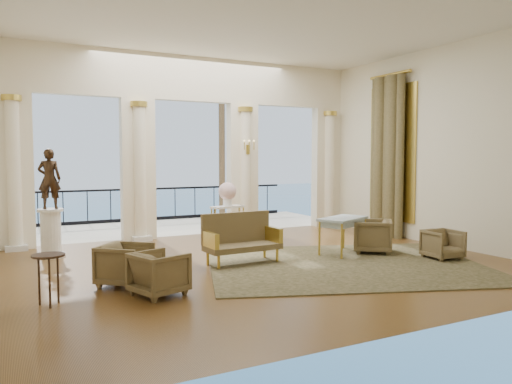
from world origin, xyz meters
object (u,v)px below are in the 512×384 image
armchair_c (373,234)px  side_table (48,262)px  armchair_a (125,263)px  pedestal (51,234)px  armchair_d (159,271)px  game_table (343,221)px  statue (49,179)px  settee (240,238)px  console_table (228,211)px  armchair_b (443,243)px

armchair_c → side_table: bearing=-41.3°
armchair_a → pedestal: (-0.81, 2.92, 0.11)m
armchair_d → game_table: (4.25, 1.26, 0.33)m
statue → pedestal: bearing=-29.3°
settee → statue: (-3.13, 2.23, 1.10)m
side_table → statue: bearing=84.5°
pedestal → statue: bearing=-45.0°
armchair_a → statue: 3.26m
console_table → side_table: bearing=-151.8°
armchair_d → pedestal: pedestal is taller
game_table → armchair_b: bearing=-67.2°
armchair_c → settee: (-2.88, 0.38, 0.08)m
armchair_c → game_table: (-0.64, 0.18, 0.30)m
armchair_c → statue: (-6.01, 2.61, 1.19)m
game_table → armchair_d: bearing=172.3°
settee → game_table: bearing=-7.8°
armchair_b → pedestal: 7.77m
armchair_a → armchair_d: size_ratio=1.03×
armchair_c → armchair_d: size_ratio=1.10×
armchair_c → pedestal: pedestal is taller
armchair_c → side_table: armchair_c is taller
console_table → settee: bearing=-123.4°
game_table → settee: bearing=150.6°
armchair_c → game_table: size_ratio=0.62×
pedestal → side_table: (-0.34, -3.51, 0.13)m
game_table → pedestal: size_ratio=1.29×
armchair_d → settee: bearing=-73.0°
armchair_c → statue: 6.66m
settee → console_table: settee is taller
statue → console_table: bearing=-157.1°
armchair_d → statue: bearing=-2.2°
settee → console_table: (0.97, 2.75, 0.20)m
armchair_b → settee: size_ratio=0.44×
armchair_a → armchair_d: 0.83m
statue → armchair_d: bearing=122.7°
settee → console_table: size_ratio=1.62×
armchair_d → game_table: size_ratio=0.56×
game_table → side_table: (-5.71, -1.07, -0.08)m
settee → console_table: 2.92m
armchair_d → armchair_b: bearing=-109.8°
armchair_b → armchair_c: bearing=129.9°
side_table → armchair_b: bearing=-2.1°
armchair_c → console_table: (-1.91, 3.13, 0.28)m
settee → pedestal: 3.84m
game_table → armchair_c: bearing=-39.7°
armchair_a → statue: size_ratio=0.61×
armchair_a → console_table: size_ratio=0.81×
game_table → pedestal: bearing=131.4°
statue → settee: bearing=160.2°
armchair_b → game_table: size_ratio=0.51×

